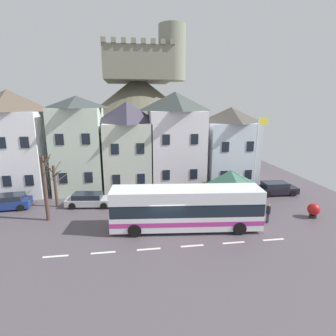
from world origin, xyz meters
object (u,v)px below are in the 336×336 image
townhouse_00 (14,143)px  harbour_buoy (314,210)px  townhouse_02 (128,146)px  parked_car_01 (217,190)px  townhouse_01 (79,144)px  pedestrian_03 (248,207)px  townhouse_04 (229,147)px  parked_car_03 (9,202)px  public_bench (236,195)px  townhouse_03 (175,140)px  bare_tree_01 (45,188)px  parked_car_02 (90,200)px  flagpole (256,159)px  bus_shelter (230,177)px  parked_car_00 (276,188)px  bare_tree_00 (55,184)px  pedestrian_02 (225,205)px  hilltop_castle (139,114)px  transit_bus (186,209)px  pedestrian_00 (268,212)px  pedestrian_01 (261,208)px

townhouse_00 → harbour_buoy: (27.51, -10.69, -4.77)m
townhouse_02 → parked_car_01: size_ratio=2.28×
townhouse_01 → pedestrian_03: townhouse_01 is taller
townhouse_04 → parked_car_03: size_ratio=2.29×
townhouse_00 → public_bench: bearing=-13.4°
parked_car_03 → townhouse_04: bearing=-173.6°
townhouse_03 → pedestrian_03: size_ratio=7.59×
townhouse_01 → townhouse_02: bearing=-4.1°
bare_tree_01 → parked_car_02: bearing=42.8°
townhouse_00 → parked_car_03: townhouse_00 is taller
townhouse_03 → flagpole: size_ratio=1.29×
townhouse_04 → parked_car_01: townhouse_04 is taller
bus_shelter → parked_car_00: size_ratio=0.86×
townhouse_02 → parked_car_03: 12.90m
townhouse_00 → townhouse_01: (6.57, 0.61, -0.30)m
bus_shelter → bare_tree_00: 16.24m
townhouse_03 → harbour_buoy: (10.12, -11.36, -4.72)m
pedestrian_02 → bare_tree_01: size_ratio=0.27×
parked_car_02 → parked_car_03: bearing=-175.9°
parked_car_00 → public_bench: parked_car_00 is taller
parked_car_01 → pedestrian_03: (1.21, -4.99, 0.05)m
townhouse_02 → hilltop_castle: hilltop_castle is taller
public_bench → townhouse_01: bearing=159.5°
parked_car_02 → pedestrian_02: pedestrian_02 is taller
townhouse_03 → transit_bus: bearing=-95.5°
pedestrian_00 → hilltop_castle: bearing=106.1°
parked_car_00 → parked_car_01: parked_car_01 is taller
townhouse_03 → transit_bus: townhouse_03 is taller
parked_car_01 → parked_car_03: parked_car_01 is taller
harbour_buoy → bare_tree_00: bare_tree_00 is taller
pedestrian_03 → bus_shelter: bearing=124.3°
transit_bus → bare_tree_01: (-11.10, 3.20, 1.20)m
townhouse_00 → townhouse_03: bearing=2.2°
hilltop_castle → townhouse_00: bearing=-124.6°
townhouse_03 → bus_shelter: size_ratio=2.92×
pedestrian_01 → pedestrian_03: 1.11m
pedestrian_00 → pedestrian_03: pedestrian_00 is taller
bus_shelter → parked_car_02: size_ratio=0.81×
bare_tree_00 → parked_car_00: bearing=0.8°
townhouse_02 → flagpole: size_ratio=1.16×
pedestrian_02 → bare_tree_00: bare_tree_00 is taller
pedestrian_00 → harbour_buoy: (4.37, 0.36, -0.18)m
hilltop_castle → parked_car_00: bearing=-61.5°
pedestrian_00 → townhouse_04: bearing=86.7°
parked_car_02 → bare_tree_01: size_ratio=0.79×
parked_car_01 → pedestrian_00: size_ratio=2.64×
townhouse_04 → pedestrian_00: size_ratio=5.64×
parked_car_00 → townhouse_01: bearing=168.5°
parked_car_00 → bare_tree_01: 22.81m
bus_shelter → parked_car_02: (-12.92, 2.57, -2.41)m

